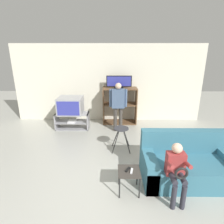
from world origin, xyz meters
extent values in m
plane|color=#ADADA3|center=(0.00, 0.00, 0.00)|extent=(18.00, 18.00, 0.00)
cube|color=silver|center=(0.00, 4.12, 1.30)|extent=(6.40, 0.06, 2.60)
cube|color=#939399|center=(-1.12, 3.30, 0.01)|extent=(1.03, 0.45, 0.02)
cube|color=#939399|center=(-1.12, 3.30, 0.23)|extent=(1.00, 0.45, 0.02)
cube|color=#939399|center=(-1.12, 3.30, 0.50)|extent=(1.03, 0.45, 0.02)
cube|color=#939399|center=(-1.62, 3.30, 0.26)|extent=(0.03, 0.45, 0.51)
cube|color=#939399|center=(-0.62, 3.30, 0.26)|extent=(0.03, 0.45, 0.51)
cube|color=silver|center=(-1.12, 3.24, 0.26)|extent=(0.24, 0.28, 0.05)
cube|color=#9E9EA3|center=(-1.15, 3.30, 0.77)|extent=(0.73, 0.68, 0.51)
cube|color=#333899|center=(-1.15, 2.96, 0.77)|extent=(0.65, 0.01, 0.43)
cube|color=brown|center=(-0.15, 3.81, 0.61)|extent=(0.03, 0.49, 1.21)
cube|color=brown|center=(0.94, 3.81, 0.61)|extent=(0.03, 0.49, 1.21)
cube|color=brown|center=(0.39, 3.81, 0.02)|extent=(1.06, 0.49, 0.03)
cube|color=brown|center=(0.39, 3.81, 0.67)|extent=(1.06, 0.49, 0.03)
cube|color=brown|center=(0.39, 3.81, 1.20)|extent=(1.06, 0.49, 0.03)
cube|color=#9E7A4C|center=(0.20, 3.73, 0.79)|extent=(0.18, 0.04, 0.22)
cube|color=black|center=(0.36, 3.80, 1.23)|extent=(0.29, 0.20, 0.04)
cube|color=black|center=(0.36, 3.80, 1.43)|extent=(0.82, 0.04, 0.36)
cube|color=#333899|center=(0.36, 3.77, 1.43)|extent=(0.77, 0.01, 0.31)
cylinder|color=black|center=(0.24, 1.83, 0.28)|extent=(0.20, 0.17, 0.58)
cylinder|color=black|center=(0.51, 1.83, 0.28)|extent=(0.20, 0.17, 0.58)
cylinder|color=black|center=(0.24, 2.07, 0.28)|extent=(0.20, 0.17, 0.58)
cylinder|color=black|center=(0.51, 2.07, 0.28)|extent=(0.20, 0.17, 0.58)
cylinder|color=#333338|center=(0.37, 1.95, 0.58)|extent=(0.36, 0.36, 0.02)
cube|color=#38332D|center=(0.46, 0.49, 0.41)|extent=(0.38, 0.38, 0.02)
cylinder|color=black|center=(0.29, 0.32, 0.20)|extent=(0.02, 0.02, 0.40)
cylinder|color=black|center=(0.62, 0.32, 0.20)|extent=(0.02, 0.02, 0.40)
cylinder|color=black|center=(0.29, 0.66, 0.20)|extent=(0.02, 0.02, 0.40)
cylinder|color=black|center=(0.62, 0.66, 0.20)|extent=(0.02, 0.02, 0.40)
cube|color=black|center=(0.43, 0.52, 0.43)|extent=(0.10, 0.14, 0.02)
cube|color=silver|center=(0.50, 0.48, 0.43)|extent=(0.06, 0.15, 0.02)
cube|color=teal|center=(1.61, 0.81, 0.21)|extent=(1.72, 0.91, 0.42)
cube|color=teal|center=(1.61, 1.17, 0.66)|extent=(1.72, 0.20, 0.46)
cube|color=teal|center=(0.86, 0.81, 0.27)|extent=(0.22, 0.91, 0.54)
cylinder|color=#3D3833|center=(0.24, 3.12, 0.38)|extent=(0.11, 0.11, 0.75)
cylinder|color=#3D3833|center=(0.40, 3.12, 0.38)|extent=(0.11, 0.11, 0.75)
cube|color=#475B7A|center=(0.32, 3.12, 1.03)|extent=(0.38, 0.20, 0.56)
cylinder|color=#475B7A|center=(0.09, 3.12, 1.05)|extent=(0.08, 0.08, 0.53)
cylinder|color=#475B7A|center=(0.55, 3.12, 1.05)|extent=(0.08, 0.08, 0.53)
sphere|color=beige|center=(0.32, 3.12, 1.40)|extent=(0.18, 0.18, 0.18)
cylinder|color=#2D2D38|center=(1.13, 0.11, 0.21)|extent=(0.08, 0.08, 0.42)
cylinder|color=#2D2D38|center=(1.28, 0.11, 0.21)|extent=(0.08, 0.08, 0.42)
cylinder|color=#2D2D38|center=(1.13, 0.26, 0.47)|extent=(0.09, 0.30, 0.09)
cylinder|color=#2D2D38|center=(1.28, 0.26, 0.47)|extent=(0.09, 0.30, 0.09)
cube|color=#993333|center=(1.20, 0.41, 0.62)|extent=(0.30, 0.17, 0.40)
cylinder|color=#993333|center=(1.07, 0.29, 0.70)|extent=(0.06, 0.31, 0.14)
cylinder|color=#993333|center=(1.34, 0.29, 0.70)|extent=(0.06, 0.31, 0.14)
sphere|color=beige|center=(1.20, 0.41, 0.90)|extent=(0.17, 0.17, 0.17)
torus|color=black|center=(1.20, 0.13, 0.64)|extent=(0.21, 0.04, 0.21)
camera|label=1|loc=(0.19, -2.24, 2.39)|focal=30.00mm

